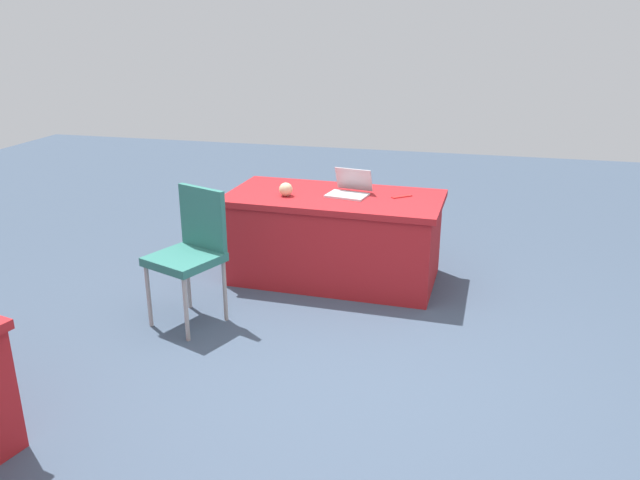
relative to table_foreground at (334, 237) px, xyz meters
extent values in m
plane|color=#3D4C60|center=(-0.45, 1.60, -0.37)|extent=(14.40, 14.40, 0.00)
cube|color=#AD1E23|center=(0.00, 0.00, 0.34)|extent=(1.79, 0.94, 0.05)
cube|color=#AD1E23|center=(0.00, 0.00, -0.03)|extent=(1.72, 0.91, 0.68)
cylinder|color=#9E9993|center=(0.73, 1.33, -0.13)|extent=(0.03, 0.03, 0.47)
cylinder|color=#9E9993|center=(1.08, 1.19, -0.13)|extent=(0.03, 0.03, 0.47)
cylinder|color=#9E9993|center=(0.59, 0.98, -0.13)|extent=(0.03, 0.03, 0.47)
cylinder|color=#9E9993|center=(0.94, 0.84, -0.13)|extent=(0.03, 0.03, 0.47)
cube|color=#2D7066|center=(0.84, 1.09, 0.13)|extent=(0.57, 0.57, 0.06)
cube|color=#2D7066|center=(0.76, 0.90, 0.39)|extent=(0.40, 0.19, 0.45)
cube|color=silver|center=(-0.11, 0.01, 0.37)|extent=(0.35, 0.27, 0.02)
cube|color=#B7B7BC|center=(-0.13, -0.13, 0.47)|extent=(0.32, 0.13, 0.19)
sphere|color=beige|center=(0.38, 0.12, 0.42)|extent=(0.11, 0.11, 0.11)
cube|color=red|center=(-0.55, -0.07, 0.37)|extent=(0.16, 0.14, 0.01)
camera|label=1|loc=(-1.09, 4.85, 1.73)|focal=35.23mm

